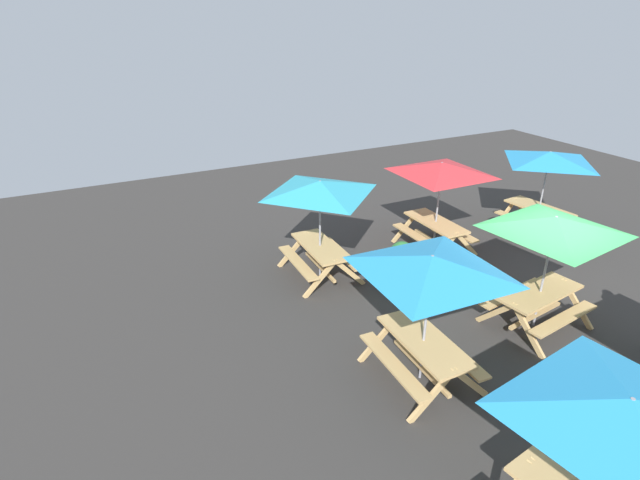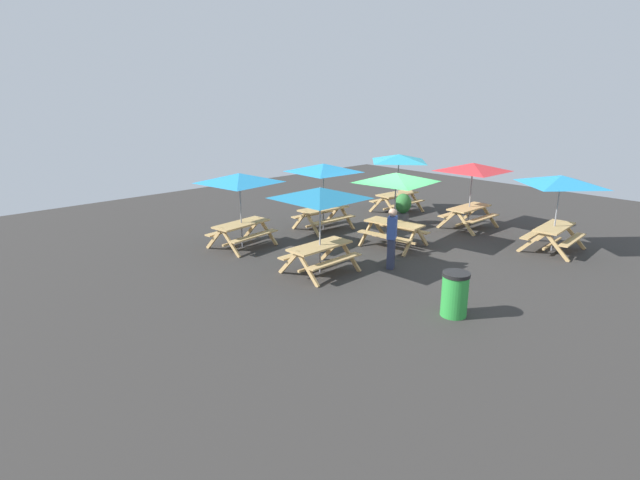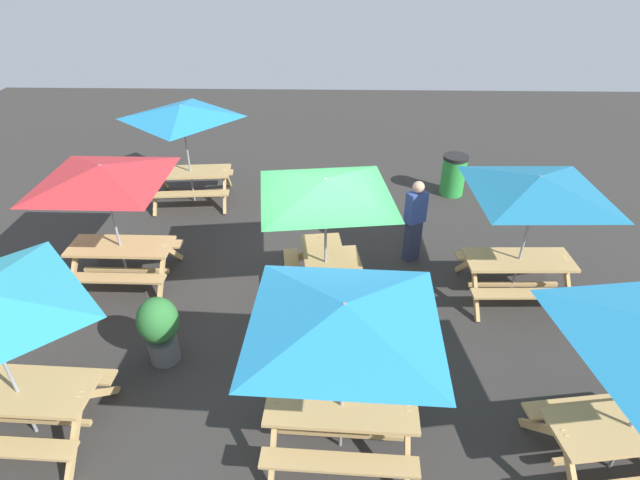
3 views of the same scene
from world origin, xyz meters
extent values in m
plane|color=#33302D|center=(0.00, 0.00, 0.00)|extent=(25.85, 25.85, 0.00)
cube|color=tan|center=(3.59, 2.93, 0.74)|extent=(1.83, 0.77, 0.05)
cube|color=tan|center=(3.57, 2.38, 0.45)|extent=(1.81, 0.33, 0.04)
cube|color=tan|center=(3.61, 3.48, 0.45)|extent=(1.81, 0.33, 0.04)
cube|color=tan|center=(2.80, 2.60, 0.37)|extent=(0.09, 0.80, 0.81)
cube|color=tan|center=(2.83, 3.32, 0.37)|extent=(0.09, 0.80, 0.81)
cube|color=tan|center=(4.36, 2.53, 0.37)|extent=(0.09, 0.80, 0.81)
cube|color=tan|center=(4.39, 3.26, 0.37)|extent=(0.09, 0.80, 0.81)
cube|color=tan|center=(3.59, 2.93, 0.22)|extent=(1.56, 0.13, 0.06)
cylinder|color=gray|center=(3.59, 2.93, 1.15)|extent=(0.04, 0.04, 2.30)
pyramid|color=teal|center=(3.59, 2.93, 2.16)|extent=(2.08, 2.08, 0.28)
cube|color=tan|center=(-0.34, 3.04, 0.74)|extent=(1.83, 0.78, 0.05)
cube|color=tan|center=(-0.37, 2.49, 0.45)|extent=(1.81, 0.34, 0.04)
cube|color=tan|center=(-0.32, 3.58, 0.45)|extent=(1.81, 0.34, 0.04)
cube|color=tan|center=(-1.14, 2.71, 0.37)|extent=(0.10, 0.80, 0.81)
cube|color=tan|center=(-1.11, 3.44, 0.37)|extent=(0.10, 0.80, 0.81)
cube|color=tan|center=(0.42, 2.64, 0.37)|extent=(0.10, 0.80, 0.81)
cube|color=tan|center=(0.45, 3.36, 0.37)|extent=(0.10, 0.80, 0.81)
cube|color=tan|center=(-0.34, 3.04, 0.22)|extent=(1.56, 0.14, 0.06)
cylinder|color=gray|center=(-0.34, 3.04, 1.15)|extent=(0.04, 0.04, 2.30)
pyramid|color=#268CC6|center=(-0.34, 3.04, 2.16)|extent=(2.83, 2.83, 0.28)
cube|color=tan|center=(-3.40, -0.07, 0.74)|extent=(1.82, 0.75, 0.05)
cube|color=tan|center=(-3.38, -0.62, 0.45)|extent=(1.81, 0.31, 0.04)
cube|color=tan|center=(-3.41, 0.48, 0.45)|extent=(1.81, 0.31, 0.04)
cube|color=tan|center=(-4.17, -0.46, 0.37)|extent=(0.08, 0.80, 0.81)
cube|color=tan|center=(-4.19, 0.27, 0.37)|extent=(0.08, 0.80, 0.81)
cube|color=tan|center=(-2.61, -0.41, 0.37)|extent=(0.08, 0.80, 0.81)
cube|color=tan|center=(-2.63, 0.32, 0.37)|extent=(0.08, 0.80, 0.81)
cube|color=tan|center=(-3.40, -0.07, 0.22)|extent=(1.56, 0.11, 0.06)
cylinder|color=gray|center=(-3.40, -0.07, 1.15)|extent=(0.04, 0.04, 2.30)
pyramid|color=teal|center=(-3.40, -0.07, 2.16)|extent=(2.83, 2.83, 0.28)
cube|color=tan|center=(3.05, -3.47, 0.74)|extent=(1.85, 0.86, 0.05)
cube|color=tan|center=(3.10, -4.02, 0.45)|extent=(1.82, 0.42, 0.04)
cube|color=tan|center=(3.00, -2.92, 0.45)|extent=(1.82, 0.42, 0.04)
cube|color=tan|center=(2.31, -3.90, 0.37)|extent=(0.13, 0.80, 0.81)
cube|color=tan|center=(2.24, -3.18, 0.37)|extent=(0.13, 0.80, 0.81)
cube|color=tan|center=(3.86, -3.76, 0.37)|extent=(0.13, 0.80, 0.81)
cube|color=tan|center=(3.80, -3.04, 0.37)|extent=(0.13, 0.80, 0.81)
cube|color=tan|center=(3.05, -3.47, 0.22)|extent=(1.56, 0.21, 0.06)
cylinder|color=gray|center=(3.05, -3.47, 1.15)|extent=(0.04, 0.04, 2.30)
pyramid|color=#268CC6|center=(3.05, -3.47, 2.16)|extent=(2.17, 2.17, 0.28)
cube|color=tan|center=(-3.61, 3.25, 0.74)|extent=(1.88, 0.95, 0.05)
cube|color=tan|center=(-3.53, 2.71, 0.45)|extent=(1.82, 0.51, 0.04)
cube|color=tan|center=(-3.68, 3.80, 0.45)|extent=(1.82, 0.51, 0.04)
cube|color=tan|center=(-4.33, 2.78, 0.37)|extent=(0.17, 0.80, 0.81)
cube|color=tan|center=(-4.43, 3.50, 0.37)|extent=(0.17, 0.80, 0.81)
cube|color=tan|center=(-2.78, 3.00, 0.37)|extent=(0.17, 0.80, 0.81)
cube|color=tan|center=(-2.88, 3.72, 0.37)|extent=(0.17, 0.80, 0.81)
cube|color=tan|center=(-3.61, 3.25, 0.22)|extent=(1.55, 0.29, 0.06)
cylinder|color=gray|center=(-3.61, 3.25, 1.15)|extent=(0.04, 0.04, 2.30)
pyramid|color=#268CC6|center=(-3.61, 3.25, 2.16)|extent=(2.80, 2.80, 0.28)
cube|color=tan|center=(3.52, -0.32, 0.74)|extent=(1.81, 0.71, 0.05)
cube|color=tan|center=(3.52, -0.87, 0.45)|extent=(1.80, 0.27, 0.04)
cube|color=tan|center=(3.53, 0.23, 0.45)|extent=(1.80, 0.27, 0.04)
cube|color=tan|center=(2.74, -0.68, 0.37)|extent=(0.07, 0.80, 0.81)
cube|color=tan|center=(2.75, 0.05, 0.37)|extent=(0.07, 0.80, 0.81)
cube|color=tan|center=(4.30, -0.69, 0.37)|extent=(0.07, 0.80, 0.81)
cube|color=tan|center=(4.31, 0.04, 0.37)|extent=(0.07, 0.80, 0.81)
cube|color=tan|center=(3.52, -0.32, 0.22)|extent=(1.56, 0.08, 0.06)
cylinder|color=gray|center=(3.52, -0.32, 1.15)|extent=(0.04, 0.04, 2.30)
pyramid|color=red|center=(3.52, -0.32, 2.16)|extent=(2.83, 2.83, 0.28)
cube|color=tan|center=(-0.11, 0.10, 0.74)|extent=(0.93, 1.88, 0.05)
cube|color=tan|center=(0.44, 0.17, 0.45)|extent=(0.49, 1.82, 0.04)
cube|color=tan|center=(-0.65, 0.03, 0.45)|extent=(0.49, 1.82, 0.04)
cube|color=tan|center=(0.35, -0.63, 0.37)|extent=(0.80, 0.16, 0.81)
cube|color=tan|center=(-0.37, -0.72, 0.37)|extent=(0.80, 0.16, 0.81)
cube|color=tan|center=(0.15, 0.92, 0.37)|extent=(0.80, 0.16, 0.81)
cube|color=tan|center=(-0.57, 0.82, 0.37)|extent=(0.80, 0.16, 0.81)
cube|color=tan|center=(-0.11, 0.10, 0.22)|extent=(0.27, 1.56, 0.06)
cylinder|color=gray|center=(-0.11, 0.10, 1.15)|extent=(0.04, 0.04, 2.30)
pyramid|color=green|center=(-0.11, 0.10, 2.16)|extent=(2.80, 2.80, 0.28)
cylinder|color=green|center=(-3.11, -3.98, 0.45)|extent=(0.56, 0.56, 0.90)
cylinder|color=black|center=(-3.11, -3.98, 0.94)|extent=(0.59, 0.59, 0.08)
cylinder|color=#59595B|center=(2.27, 1.62, 0.20)|extent=(0.44, 0.44, 0.40)
ellipsoid|color=#2D7233|center=(2.27, 1.62, 0.76)|extent=(0.59, 0.59, 0.72)
cube|color=#2D334C|center=(-1.76, -1.14, 0.42)|extent=(0.33, 0.29, 0.85)
cube|color=#334C99|center=(-1.76, -1.14, 1.15)|extent=(0.42, 0.37, 0.60)
sphere|color=tan|center=(-1.76, -1.14, 1.56)|extent=(0.22, 0.22, 0.22)
camera|label=1|loc=(-5.51, 7.54, 5.65)|focal=28.00mm
camera|label=2|loc=(-11.93, -9.24, 4.64)|focal=28.00mm
camera|label=3|loc=(-0.19, 6.97, 5.56)|focal=28.00mm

